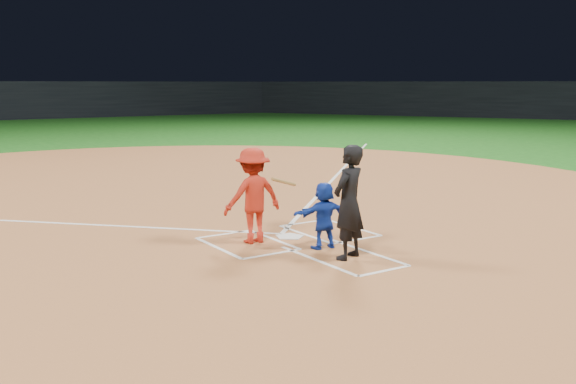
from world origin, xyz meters
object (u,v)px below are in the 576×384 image
home_plate (290,237)px  catcher (324,215)px  umpire (349,202)px  batter_at_plate (253,196)px

home_plate → catcher: (0.06, -1.06, 0.61)m
umpire → batter_at_plate: umpire is taller
catcher → umpire: (-0.07, -0.80, 0.37)m
umpire → batter_at_plate: 2.06m
home_plate → catcher: catcher is taller
umpire → batter_at_plate: (-0.80, 1.89, -0.08)m
catcher → batter_at_plate: 1.42m
umpire → batter_at_plate: size_ratio=1.09×
home_plate → batter_at_plate: size_ratio=0.33×
batter_at_plate → umpire: bearing=-67.1°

